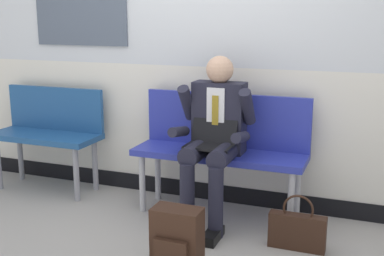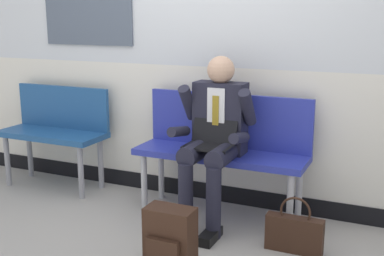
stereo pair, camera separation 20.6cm
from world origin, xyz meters
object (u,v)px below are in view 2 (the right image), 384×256
Objects in this scene: backpack at (170,240)px; bench_with_person at (223,143)px; handbag at (294,233)px; person_seated at (214,135)px; bench_empty at (56,127)px.

bench_with_person is at bearing 92.06° from backpack.
handbag is (0.66, 0.57, -0.07)m from backpack.
bench_with_person reaches higher than backpack.
bench_with_person is 0.23m from person_seated.
person_seated is at bearing -90.00° from bench_with_person.
bench_with_person is at bearing 146.88° from handbag.
person_seated is 3.24× the size of handbag.
bench_empty is 2.43m from handbag.
bench_empty is at bearing 149.03° from backpack.
handbag is at bearing -10.74° from bench_empty.
bench_empty is at bearing 169.26° from handbag.
handbag is at bearing -19.71° from person_seated.
bench_empty reaches higher than handbag.
handbag is (2.35, -0.45, -0.42)m from bench_empty.
backpack is at bearing -87.43° from person_seated.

